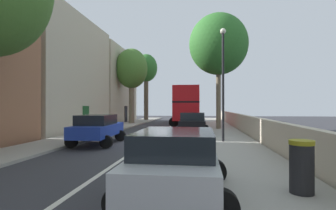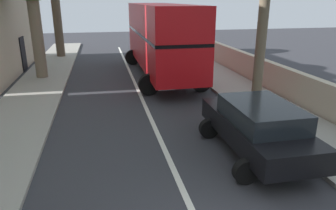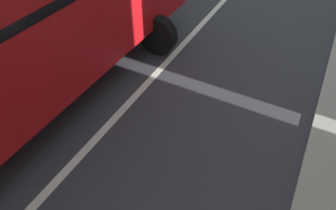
{
  "view_description": "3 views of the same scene",
  "coord_description": "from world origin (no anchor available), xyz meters",
  "views": [
    {
      "loc": [
        3.04,
        -15.16,
        2.08
      ],
      "look_at": [
        0.63,
        4.62,
        2.17
      ],
      "focal_mm": 28.34,
      "sensor_mm": 36.0,
      "label": 1
    },
    {
      "loc": [
        -1.69,
        -3.24,
        4.32
      ],
      "look_at": [
        0.44,
        6.76,
        0.88
      ],
      "focal_mm": 33.71,
      "sensor_mm": 36.0,
      "label": 2
    },
    {
      "loc": [
        -3.12,
        17.21,
        4.54
      ],
      "look_at": [
        -1.27,
        13.67,
        0.95
      ],
      "focal_mm": 34.01,
      "sensor_mm": 36.0,
      "label": 3
    }
  ],
  "objects": []
}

